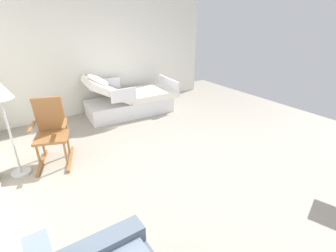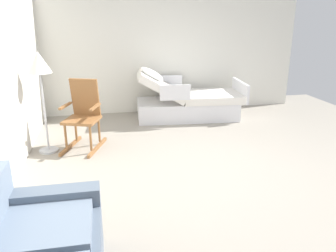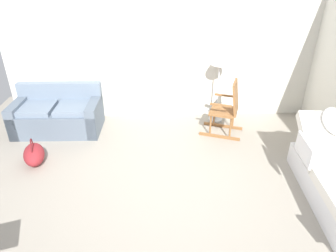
% 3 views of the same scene
% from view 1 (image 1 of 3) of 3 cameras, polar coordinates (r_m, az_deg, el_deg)
% --- Properties ---
extents(ground_plane, '(7.45, 7.45, 0.00)m').
position_cam_1_polar(ground_plane, '(4.25, 4.00, -7.15)').
color(ground_plane, gray).
extents(side_wall, '(0.10, 5.39, 2.70)m').
position_cam_1_polar(side_wall, '(6.32, -13.66, 15.96)').
color(side_wall, silver).
rests_on(side_wall, ground).
extents(hospital_bed, '(1.14, 2.13, 1.06)m').
position_cam_1_polar(hospital_bed, '(6.02, -8.69, 5.69)').
color(hospital_bed, silver).
rests_on(hospital_bed, ground).
extents(rocking_chair, '(0.88, 0.70, 1.05)m').
position_cam_1_polar(rocking_chair, '(4.35, -24.88, -1.26)').
color(rocking_chair, brown).
rests_on(rocking_chair, ground).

